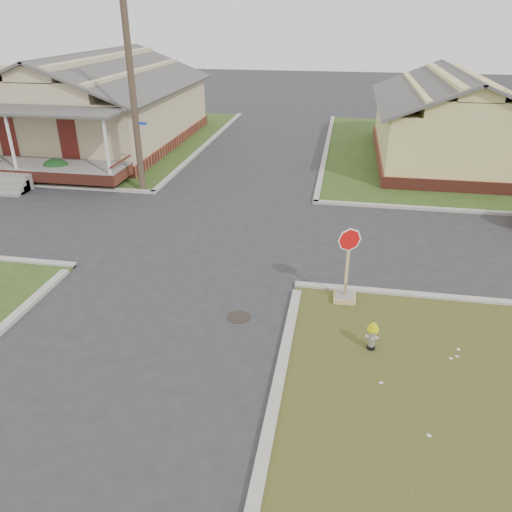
# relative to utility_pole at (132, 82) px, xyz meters

# --- Properties ---
(ground) EXTENTS (120.00, 120.00, 0.00)m
(ground) POSITION_rel_utility_pole_xyz_m (4.20, -8.90, -4.66)
(ground) COLOR #2B2B2D
(ground) RESTS_ON ground
(verge_far_left) EXTENTS (19.00, 19.00, 0.05)m
(verge_far_left) POSITION_rel_utility_pole_xyz_m (-8.80, 9.10, -4.64)
(verge_far_left) COLOR #2B4318
(verge_far_left) RESTS_ON ground
(curbs) EXTENTS (80.00, 40.00, 0.12)m
(curbs) POSITION_rel_utility_pole_xyz_m (4.20, -3.90, -4.66)
(curbs) COLOR #A6A296
(curbs) RESTS_ON ground
(manhole) EXTENTS (0.64, 0.64, 0.01)m
(manhole) POSITION_rel_utility_pole_xyz_m (6.40, -9.40, -4.66)
(manhole) COLOR black
(manhole) RESTS_ON ground
(corner_house) EXTENTS (10.10, 15.50, 5.30)m
(corner_house) POSITION_rel_utility_pole_xyz_m (-5.80, 7.78, -2.38)
(corner_house) COLOR brown
(corner_house) RESTS_ON ground
(side_house_yellow) EXTENTS (7.60, 11.60, 4.70)m
(side_house_yellow) POSITION_rel_utility_pole_xyz_m (14.20, 7.60, -2.47)
(side_house_yellow) COLOR brown
(side_house_yellow) RESTS_ON ground
(utility_pole) EXTENTS (1.80, 0.28, 9.00)m
(utility_pole) POSITION_rel_utility_pole_xyz_m (0.00, 0.00, 0.00)
(utility_pole) COLOR #423326
(utility_pole) RESTS_ON ground
(fire_hydrant) EXTENTS (0.27, 0.27, 0.73)m
(fire_hydrant) POSITION_rel_utility_pole_xyz_m (9.81, -10.25, -4.21)
(fire_hydrant) COLOR black
(fire_hydrant) RESTS_ON ground
(stop_sign) EXTENTS (0.62, 0.60, 2.18)m
(stop_sign) POSITION_rel_utility_pole_xyz_m (9.14, -8.08, -4.14)
(stop_sign) COLOR tan
(stop_sign) RESTS_ON ground
(hedge_right) EXTENTS (1.42, 1.16, 1.08)m
(hedge_right) POSITION_rel_utility_pole_xyz_m (-4.40, 0.47, -4.07)
(hedge_right) COLOR #163E19
(hedge_right) RESTS_ON verge_far_left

